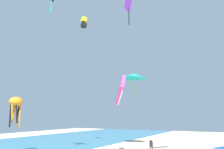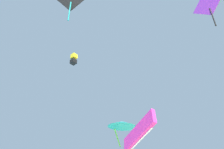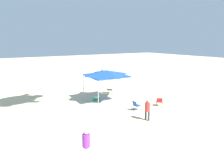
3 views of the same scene
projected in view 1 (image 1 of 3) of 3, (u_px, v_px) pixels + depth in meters
The scene contains 6 objects.
person_by_tent at pixel (151, 145), 32.17m from camera, with size 0.45×0.46×1.91m.
kite_diamond_purple at pixel (129, 2), 20.81m from camera, with size 1.74×1.67×3.38m.
kite_octopus_orange at pixel (16, 103), 31.92m from camera, with size 1.79×1.79×3.99m.
kite_delta_teal at pixel (134, 76), 40.09m from camera, with size 5.98×5.99×3.48m.
kite_parafoil_magenta at pixel (120, 92), 30.08m from camera, with size 4.98×3.18×3.37m.
kite_box_yellow at pixel (84, 22), 40.60m from camera, with size 1.15×1.18×1.78m.
Camera 1 is at (-20.70, 0.55, 4.99)m, focal length 38.48 mm.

